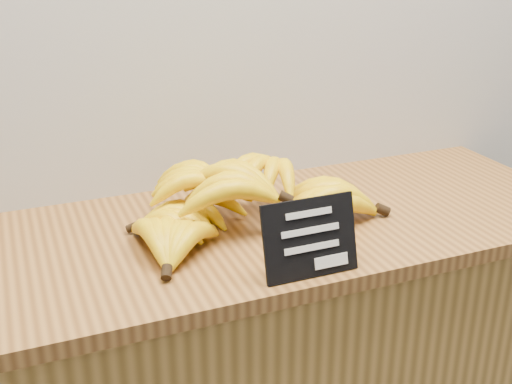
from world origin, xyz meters
name	(u,v)px	position (x,y,z in m)	size (l,w,h in m)	color
counter_top	(247,231)	(0.05, 2.75, 0.92)	(1.47, 0.54, 0.03)	olive
chalkboard_sign	(310,238)	(0.08, 2.53, 1.00)	(0.17, 0.01, 0.14)	black
banana_pile	(233,202)	(0.02, 2.75, 0.99)	(0.59, 0.36, 0.13)	yellow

